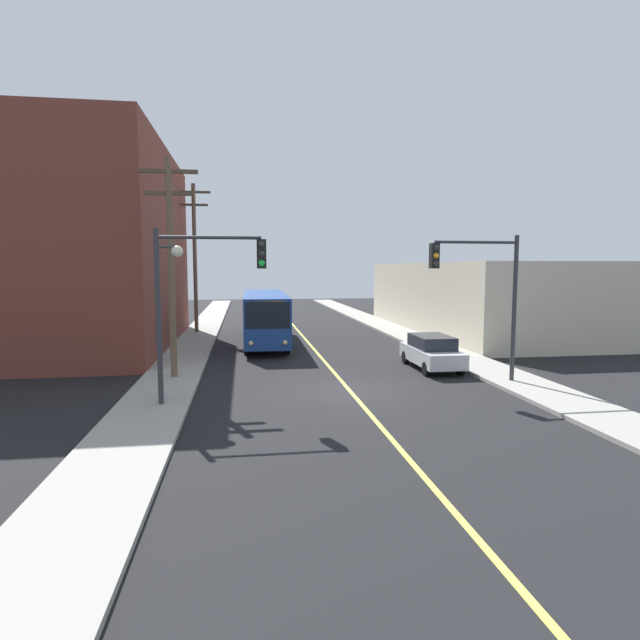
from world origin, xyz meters
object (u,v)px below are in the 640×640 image
object	(u,v)px
fire_hydrant	(451,347)
utility_pole_mid	(195,252)
city_bus	(265,315)
utility_pole_near	(171,257)
street_lamp_left	(165,299)
traffic_signal_left_corner	(204,283)
parked_car_silver	(432,352)
traffic_signal_right_corner	(480,281)

from	to	relation	value
fire_hydrant	utility_pole_mid	bearing A→B (deg)	139.22
city_bus	utility_pole_near	bearing A→B (deg)	-112.76
utility_pole_mid	fire_hydrant	size ratio (longest dim) A/B	12.71
utility_pole_near	utility_pole_mid	world-z (taller)	utility_pole_mid
street_lamp_left	traffic_signal_left_corner	bearing A→B (deg)	-24.25
city_bus	traffic_signal_left_corner	bearing A→B (deg)	-100.10
parked_car_silver	street_lamp_left	xyz separation A→B (m)	(-11.59, -4.55, 2.90)
city_bus	traffic_signal_right_corner	distance (m)	15.64
parked_car_silver	traffic_signal_right_corner	bearing A→B (deg)	-79.41
city_bus	utility_pole_near	xyz separation A→B (m)	(-4.32, -10.30, 3.45)
parked_car_silver	traffic_signal_left_corner	size ratio (longest dim) A/B	0.73
traffic_signal_right_corner	fire_hydrant	distance (m)	7.31
parked_car_silver	street_lamp_left	bearing A→B (deg)	-158.56
city_bus	utility_pole_mid	world-z (taller)	utility_pole_mid
traffic_signal_right_corner	traffic_signal_left_corner	bearing A→B (deg)	-171.06
parked_car_silver	street_lamp_left	size ratio (longest dim) A/B	0.80
parked_car_silver	street_lamp_left	distance (m)	12.78
utility_pole_mid	traffic_signal_left_corner	size ratio (longest dim) A/B	1.78
utility_pole_mid	traffic_signal_right_corner	size ratio (longest dim) A/B	1.78
traffic_signal_right_corner	street_lamp_left	size ratio (longest dim) A/B	1.09
utility_pole_mid	fire_hydrant	xyz separation A→B (m)	(14.41, -12.43, -5.42)
utility_pole_near	street_lamp_left	size ratio (longest dim) A/B	1.68
parked_car_silver	city_bus	bearing A→B (deg)	128.08
traffic_signal_left_corner	traffic_signal_right_corner	world-z (taller)	same
fire_hydrant	utility_pole_near	bearing A→B (deg)	-166.56
city_bus	traffic_signal_right_corner	xyz separation A→B (m)	(8.18, -13.10, 2.49)
utility_pole_near	fire_hydrant	bearing A→B (deg)	13.44
traffic_signal_left_corner	utility_pole_mid	bearing A→B (deg)	96.05
traffic_signal_left_corner	fire_hydrant	distance (m)	15.02
parked_car_silver	utility_pole_near	bearing A→B (deg)	-176.67
parked_car_silver	traffic_signal_right_corner	distance (m)	4.95
city_bus	utility_pole_mid	distance (m)	8.38
city_bus	utility_pole_near	distance (m)	11.69
traffic_signal_left_corner	fire_hydrant	bearing A→B (deg)	32.57
parked_car_silver	utility_pole_mid	bearing A→B (deg)	129.26
traffic_signal_right_corner	fire_hydrant	world-z (taller)	traffic_signal_right_corner
utility_pole_near	traffic_signal_left_corner	size ratio (longest dim) A/B	1.54
traffic_signal_left_corner	street_lamp_left	distance (m)	1.65
utility_pole_near	utility_pole_mid	bearing A→B (deg)	91.68
utility_pole_near	traffic_signal_left_corner	xyz separation A→B (m)	(1.69, -4.50, -0.96)
city_bus	parked_car_silver	world-z (taller)	city_bus
parked_car_silver	fire_hydrant	xyz separation A→B (m)	(2.09, 2.64, -0.26)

